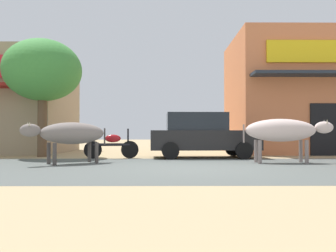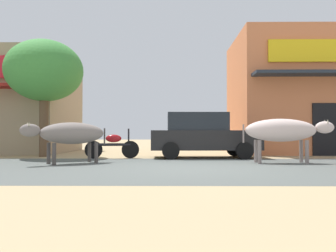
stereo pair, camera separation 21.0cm
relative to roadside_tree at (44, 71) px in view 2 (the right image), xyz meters
The scene contains 8 objects.
ground 7.53m from the roadside_tree, 37.25° to the right, with size 80.00×80.00×0.00m, color tan.
asphalt_road 7.53m from the roadside_tree, 37.25° to the right, with size 72.00×6.34×0.00m, color #535855.
storefront_right_club 12.52m from the roadside_tree, 14.97° to the left, with size 8.36×6.00×5.38m.
roadside_tree is the anchor object (origin of this frame).
parked_hatchback_car 6.49m from the roadside_tree, ahead, with size 3.96×1.97×1.64m.
parked_motorcycle 4.03m from the roadside_tree, 16.48° to the right, with size 1.92×0.30×1.06m.
cow_near_brown 4.26m from the roadside_tree, 57.48° to the right, with size 2.30×1.86×1.22m.
cow_far_dark 8.97m from the roadside_tree, 18.38° to the right, with size 2.74×0.67×1.33m.
Camera 2 is at (-0.51, -9.11, 0.90)m, focal length 37.20 mm.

